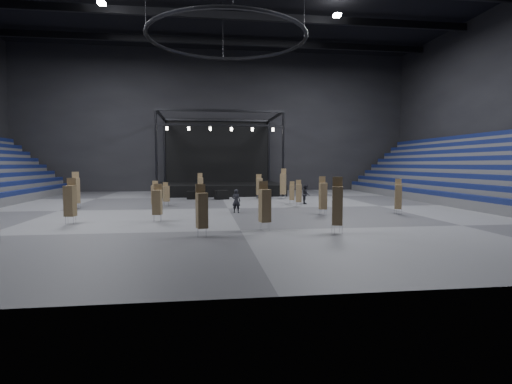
{
  "coord_description": "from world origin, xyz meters",
  "views": [
    {
      "loc": [
        -1.95,
        -30.99,
        3.45
      ],
      "look_at": [
        1.95,
        -2.0,
        1.4
      ],
      "focal_mm": 28.0,
      "sensor_mm": 36.0,
      "label": 1
    }
  ],
  "objects": [
    {
      "name": "floor",
      "position": [
        0.0,
        0.0,
        0.0
      ],
      "size": [
        50.0,
        50.0,
        0.0
      ],
      "primitive_type": "plane",
      "color": "#515154",
      "rests_on": "ground"
    },
    {
      "name": "wall_back",
      "position": [
        0.0,
        21.0,
        9.0
      ],
      "size": [
        50.0,
        0.2,
        18.0
      ],
      "primitive_type": "cube",
      "color": "black",
      "rests_on": "ground"
    },
    {
      "name": "bleachers_right",
      "position": [
        22.94,
        0.0,
        1.73
      ],
      "size": [
        7.2,
        40.0,
        6.4
      ],
      "color": "#4B4B4E",
      "rests_on": "floor"
    },
    {
      "name": "stage",
      "position": [
        0.0,
        16.24,
        1.45
      ],
      "size": [
        14.0,
        10.0,
        9.2
      ],
      "color": "black",
      "rests_on": "floor"
    },
    {
      "name": "truss_ring",
      "position": [
        -0.0,
        0.0,
        13.0
      ],
      "size": [
        12.3,
        12.3,
        5.15
      ],
      "color": "black",
      "rests_on": "ceiling"
    },
    {
      "name": "flight_case_left",
      "position": [
        -2.9,
        8.61,
        0.39
      ],
      "size": [
        1.19,
        0.6,
        0.79
      ],
      "primitive_type": "cube",
      "rotation": [
        0.0,
        0.0,
        0.01
      ],
      "color": "black",
      "rests_on": "floor"
    },
    {
      "name": "flight_case_mid",
      "position": [
        -0.1,
        8.03,
        0.45
      ],
      "size": [
        1.49,
        1.12,
        0.89
      ],
      "primitive_type": "cube",
      "rotation": [
        0.0,
        0.0,
        0.38
      ],
      "color": "black",
      "rests_on": "floor"
    },
    {
      "name": "flight_case_right",
      "position": [
        4.04,
        8.85,
        0.35
      ],
      "size": [
        1.17,
        0.9,
        0.7
      ],
      "primitive_type": "cube",
      "rotation": [
        0.0,
        0.0,
        0.41
      ],
      "color": "black",
      "rests_on": "floor"
    },
    {
      "name": "chair_stack_0",
      "position": [
        11.4,
        -5.2,
        1.25
      ],
      "size": [
        0.57,
        0.57,
        2.45
      ],
      "rotation": [
        0.0,
        0.0,
        -0.38
      ],
      "color": "silver",
      "rests_on": "floor"
    },
    {
      "name": "chair_stack_1",
      "position": [
        -4.65,
        -6.65,
        1.2
      ],
      "size": [
        0.58,
        0.58,
        2.26
      ],
      "rotation": [
        0.0,
        0.0,
        -0.14
      ],
      "color": "silver",
      "rests_on": "floor"
    },
    {
      "name": "chair_stack_2",
      "position": [
        6.03,
        8.01,
        1.52
      ],
      "size": [
        0.7,
        0.7,
        3.01
      ],
      "rotation": [
        0.0,
        0.0,
        -0.43
      ],
      "color": "silver",
      "rests_on": "floor"
    },
    {
      "name": "chair_stack_3",
      "position": [
        4.69,
        -11.99,
        1.43
      ],
      "size": [
        0.63,
        0.63,
        2.81
      ],
      "rotation": [
        0.0,
        0.0,
        -0.3
      ],
      "color": "silver",
      "rests_on": "floor"
    },
    {
      "name": "chair_stack_4",
      "position": [
        -4.93,
        2.53,
        1.04
      ],
      "size": [
        0.58,
        0.58,
        1.96
      ],
      "rotation": [
        0.0,
        0.0,
        0.41
      ],
      "color": "silver",
      "rests_on": "floor"
    },
    {
      "name": "chair_stack_5",
      "position": [
        -2.15,
        8.01,
        1.32
      ],
      "size": [
        0.55,
        0.55,
        2.58
      ],
      "rotation": [
        0.0,
        0.0,
        0.16
      ],
      "color": "silver",
      "rests_on": "floor"
    },
    {
      "name": "chair_stack_6",
      "position": [
        3.57,
        7.65,
        1.3
      ],
      "size": [
        0.59,
        0.59,
        2.47
      ],
      "rotation": [
        0.0,
        0.0,
        0.1
      ],
      "color": "silver",
      "rests_on": "floor"
    },
    {
      "name": "chair_stack_7",
      "position": [
        6.17,
        -4.81,
        1.33
      ],
      "size": [
        0.48,
        0.48,
        2.62
      ],
      "rotation": [
        0.0,
        0.0,
        0.04
      ],
      "color": "silver",
      "rests_on": "floor"
    },
    {
      "name": "chair_stack_8",
      "position": [
        -2.0,
        -11.99,
        1.29
      ],
      "size": [
        0.6,
        0.6,
        2.5
      ],
      "rotation": [
        0.0,
        0.0,
        0.28
      ],
      "color": "silver",
      "rests_on": "floor"
    },
    {
      "name": "chair_stack_9",
      "position": [
        -5.61,
        0.4,
        1.13
      ],
      "size": [
        0.51,
        0.51,
        2.16
      ],
      "rotation": [
        0.0,
        0.0,
        -0.16
      ],
      "color": "silver",
      "rests_on": "floor"
    },
    {
      "name": "chair_stack_10",
      "position": [
        5.7,
        2.62,
        1.04
      ],
      "size": [
        0.52,
        0.52,
        1.96
      ],
      "rotation": [
        0.0,
        0.0,
        -0.26
      ],
      "color": "silver",
      "rests_on": "floor"
    },
    {
      "name": "chair_stack_11",
      "position": [
        -9.51,
        -6.92,
        1.38
      ],
      "size": [
        0.63,
        0.63,
        2.65
      ],
      "rotation": [
        0.0,
        0.0,
        -0.18
      ],
      "color": "silver",
      "rests_on": "floor"
    },
    {
      "name": "chair_stack_12",
      "position": [
        -11.62,
        1.27,
        1.46
      ],
      "size": [
        0.68,
        0.68,
        2.86
      ],
      "rotation": [
        0.0,
        0.0,
        0.39
      ],
      "color": "silver",
      "rests_on": "floor"
    },
    {
      "name": "chair_stack_13",
      "position": [
        5.81,
        0.61,
        1.13
      ],
      "size": [
        0.49,
        0.49,
        2.16
      ],
      "rotation": [
        0.0,
        0.0,
        -0.13
      ],
      "color": "silver",
      "rests_on": "floor"
    },
    {
      "name": "chair_stack_15",
      "position": [
        1.25,
        -10.6,
        1.34
      ],
      "size": [
        0.63,
        0.63,
        2.56
      ],
      "rotation": [
        0.0,
        0.0,
        0.23
      ],
      "color": "silver",
      "rests_on": "floor"
    },
    {
      "name": "man_center",
      "position": [
        0.4,
        -2.98,
        0.84
      ],
      "size": [
        0.72,
        0.61,
        1.68
      ],
      "primitive_type": "imported",
      "rotation": [
        0.0,
        0.0,
        2.73
      ],
      "color": "black",
      "rests_on": "floor"
    },
    {
      "name": "crew_member",
      "position": [
        6.97,
        2.71,
        0.83
      ],
      "size": [
        0.83,
        0.95,
        1.66
      ],
      "primitive_type": "imported",
      "rotation": [
        0.0,
        0.0,
        1.29
      ],
      "color": "black",
      "rests_on": "floor"
    }
  ]
}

